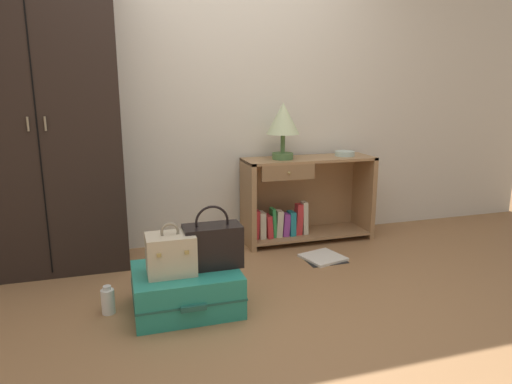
{
  "coord_description": "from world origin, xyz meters",
  "views": [
    {
      "loc": [
        -0.72,
        -2.2,
        1.27
      ],
      "look_at": [
        0.22,
        0.82,
        0.55
      ],
      "focal_mm": 32.13,
      "sensor_mm": 36.0,
      "label": 1
    }
  ],
  "objects_px": {
    "handbag": "(213,245)",
    "open_book_on_floor": "(323,258)",
    "bottle": "(108,301)",
    "bowl": "(345,153)",
    "suitcase_large": "(186,289)",
    "table_lamp": "(283,121)",
    "train_case": "(171,254)",
    "wardrobe": "(42,121)",
    "bookshelf": "(302,200)"
  },
  "relations": [
    {
      "from": "handbag",
      "to": "open_book_on_floor",
      "type": "xyz_separation_m",
      "value": [
        0.95,
        0.49,
        -0.36
      ]
    },
    {
      "from": "handbag",
      "to": "bottle",
      "type": "xyz_separation_m",
      "value": [
        -0.61,
        0.06,
        -0.3
      ]
    },
    {
      "from": "bowl",
      "to": "open_book_on_floor",
      "type": "xyz_separation_m",
      "value": [
        -0.39,
        -0.46,
        -0.72
      ]
    },
    {
      "from": "bowl",
      "to": "suitcase_large",
      "type": "bearing_deg",
      "value": -147.72
    },
    {
      "from": "table_lamp",
      "to": "train_case",
      "type": "height_order",
      "value": "table_lamp"
    },
    {
      "from": "handbag",
      "to": "suitcase_large",
      "type": "bearing_deg",
      "value": -177.4
    },
    {
      "from": "wardrobe",
      "to": "bookshelf",
      "type": "distance_m",
      "value": 2.07
    },
    {
      "from": "wardrobe",
      "to": "handbag",
      "type": "distance_m",
      "value": 1.49
    },
    {
      "from": "bottle",
      "to": "handbag",
      "type": "bearing_deg",
      "value": -6.02
    },
    {
      "from": "train_case",
      "to": "handbag",
      "type": "distance_m",
      "value": 0.25
    },
    {
      "from": "wardrobe",
      "to": "bookshelf",
      "type": "bearing_deg",
      "value": 1.65
    },
    {
      "from": "table_lamp",
      "to": "wardrobe",
      "type": "bearing_deg",
      "value": -179.03
    },
    {
      "from": "wardrobe",
      "to": "bottle",
      "type": "distance_m",
      "value": 1.34
    },
    {
      "from": "suitcase_large",
      "to": "bottle",
      "type": "bearing_deg",
      "value": 170.84
    },
    {
      "from": "table_lamp",
      "to": "bottle",
      "type": "relative_size",
      "value": 2.67
    },
    {
      "from": "table_lamp",
      "to": "handbag",
      "type": "distance_m",
      "value": 1.37
    },
    {
      "from": "bookshelf",
      "to": "table_lamp",
      "type": "height_order",
      "value": "table_lamp"
    },
    {
      "from": "wardrobe",
      "to": "bowl",
      "type": "distance_m",
      "value": 2.34
    },
    {
      "from": "handbag",
      "to": "open_book_on_floor",
      "type": "height_order",
      "value": "handbag"
    },
    {
      "from": "suitcase_large",
      "to": "wardrobe",
      "type": "bearing_deg",
      "value": 131.47
    },
    {
      "from": "bookshelf",
      "to": "suitcase_large",
      "type": "bearing_deg",
      "value": -139.58
    },
    {
      "from": "bowl",
      "to": "handbag",
      "type": "relative_size",
      "value": 0.45
    },
    {
      "from": "bowl",
      "to": "handbag",
      "type": "height_order",
      "value": "bowl"
    },
    {
      "from": "wardrobe",
      "to": "train_case",
      "type": "xyz_separation_m",
      "value": [
        0.72,
        -0.94,
        -0.69
      ]
    },
    {
      "from": "wardrobe",
      "to": "bowl",
      "type": "height_order",
      "value": "wardrobe"
    },
    {
      "from": "bookshelf",
      "to": "train_case",
      "type": "distance_m",
      "value": 1.58
    },
    {
      "from": "bookshelf",
      "to": "bottle",
      "type": "relative_size",
      "value": 6.48
    },
    {
      "from": "bowl",
      "to": "bottle",
      "type": "bearing_deg",
      "value": -155.67
    },
    {
      "from": "open_book_on_floor",
      "to": "bowl",
      "type": "bearing_deg",
      "value": 49.41
    },
    {
      "from": "table_lamp",
      "to": "open_book_on_floor",
      "type": "bearing_deg",
      "value": -69.07
    },
    {
      "from": "handbag",
      "to": "train_case",
      "type": "bearing_deg",
      "value": -171.32
    },
    {
      "from": "bookshelf",
      "to": "handbag",
      "type": "bearing_deg",
      "value": -135.36
    },
    {
      "from": "wardrobe",
      "to": "bowl",
      "type": "xyz_separation_m",
      "value": [
        2.31,
        0.04,
        -0.32
      ]
    },
    {
      "from": "bookshelf",
      "to": "bowl",
      "type": "relative_size",
      "value": 6.59
    },
    {
      "from": "table_lamp",
      "to": "suitcase_large",
      "type": "height_order",
      "value": "table_lamp"
    },
    {
      "from": "bowl",
      "to": "handbag",
      "type": "bearing_deg",
      "value": -144.89
    },
    {
      "from": "bowl",
      "to": "open_book_on_floor",
      "type": "bearing_deg",
      "value": -130.59
    },
    {
      "from": "suitcase_large",
      "to": "open_book_on_floor",
      "type": "distance_m",
      "value": 1.22
    },
    {
      "from": "suitcase_large",
      "to": "bottle",
      "type": "relative_size",
      "value": 3.62
    },
    {
      "from": "suitcase_large",
      "to": "bottle",
      "type": "distance_m",
      "value": 0.45
    },
    {
      "from": "suitcase_large",
      "to": "train_case",
      "type": "relative_size",
      "value": 2.04
    },
    {
      "from": "train_case",
      "to": "bottle",
      "type": "height_order",
      "value": "train_case"
    },
    {
      "from": "bookshelf",
      "to": "handbag",
      "type": "xyz_separation_m",
      "value": [
        -0.97,
        -0.96,
        0.03
      ]
    },
    {
      "from": "train_case",
      "to": "handbag",
      "type": "bearing_deg",
      "value": 8.68
    },
    {
      "from": "bookshelf",
      "to": "bowl",
      "type": "distance_m",
      "value": 0.53
    },
    {
      "from": "bookshelf",
      "to": "handbag",
      "type": "height_order",
      "value": "bookshelf"
    },
    {
      "from": "table_lamp",
      "to": "bottle",
      "type": "height_order",
      "value": "table_lamp"
    },
    {
      "from": "train_case",
      "to": "handbag",
      "type": "relative_size",
      "value": 0.81
    },
    {
      "from": "wardrobe",
      "to": "open_book_on_floor",
      "type": "bearing_deg",
      "value": -12.28
    },
    {
      "from": "open_book_on_floor",
      "to": "table_lamp",
      "type": "bearing_deg",
      "value": 110.93
    }
  ]
}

